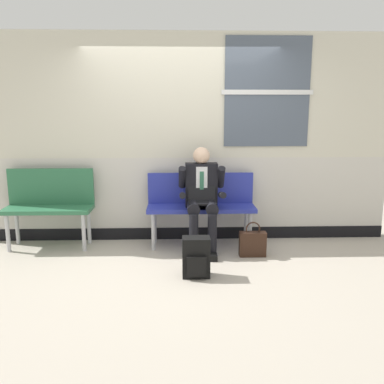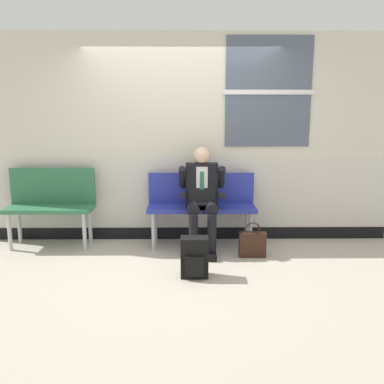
{
  "view_description": "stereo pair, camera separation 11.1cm",
  "coord_description": "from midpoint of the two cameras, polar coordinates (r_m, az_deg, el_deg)",
  "views": [
    {
      "loc": [
        -0.04,
        -4.73,
        1.73
      ],
      "look_at": [
        0.12,
        0.15,
        0.75
      ],
      "focal_mm": 38.44,
      "sensor_mm": 36.0,
      "label": 1
    },
    {
      "loc": [
        0.07,
        -4.73,
        1.73
      ],
      "look_at": [
        0.12,
        0.15,
        0.75
      ],
      "focal_mm": 38.44,
      "sensor_mm": 36.0,
      "label": 2
    }
  ],
  "objects": [
    {
      "name": "person_seated",
      "position": [
        5.06,
        0.74,
        -0.5
      ],
      "size": [
        0.57,
        0.7,
        1.27
      ],
      "color": "black",
      "rests_on": "ground"
    },
    {
      "name": "bench_empty",
      "position": [
        5.54,
        -19.7,
        -1.25
      ],
      "size": [
        1.09,
        0.42,
        0.99
      ],
      "color": "#2D6B47",
      "rests_on": "ground"
    },
    {
      "name": "backpack",
      "position": [
        4.35,
        -0.16,
        -9.09
      ],
      "size": [
        0.29,
        0.22,
        0.43
      ],
      "color": "black",
      "rests_on": "ground"
    },
    {
      "name": "station_wall",
      "position": [
        5.44,
        -1.89,
        7.3
      ],
      "size": [
        5.51,
        0.17,
        2.69
      ],
      "color": "beige",
      "rests_on": "ground"
    },
    {
      "name": "handbag",
      "position": [
        5.0,
        7.77,
        -7.09
      ],
      "size": [
        0.32,
        0.12,
        0.43
      ],
      "color": "#331E14",
      "rests_on": "ground"
    },
    {
      "name": "bench_with_person",
      "position": [
        5.28,
        0.64,
        -1.36
      ],
      "size": [
        1.37,
        0.42,
        0.93
      ],
      "color": "#28339E",
      "rests_on": "ground"
    },
    {
      "name": "ground_plane",
      "position": [
        5.03,
        -2.01,
        -8.74
      ],
      "size": [
        18.0,
        18.0,
        0.0
      ],
      "primitive_type": "plane",
      "color": "#B2A899"
    }
  ]
}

